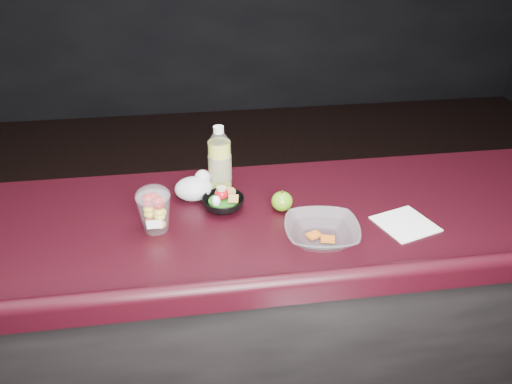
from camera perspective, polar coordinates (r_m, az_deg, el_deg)
counter at (r=1.90m, az=-2.90°, el=-16.02°), size 4.06×0.71×1.02m
lemonade_bottle at (r=1.69m, az=-4.14°, el=3.12°), size 0.08×0.08×0.24m
fruit_cup at (r=1.52m, az=-11.57°, el=-1.84°), size 0.10×0.10×0.15m
green_apple at (r=1.61m, az=2.99°, el=-1.06°), size 0.07×0.07×0.07m
plastic_bag at (r=1.68m, az=-6.97°, el=0.56°), size 0.13×0.11×0.09m
snack_bowl at (r=1.62m, az=-3.80°, el=-1.17°), size 0.18×0.18×0.08m
takeout_bowl at (r=1.48m, az=7.51°, el=-4.60°), size 0.25×0.25×0.05m
paper_napkin at (r=1.62m, az=16.69°, el=-3.51°), size 0.20×0.20×0.00m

